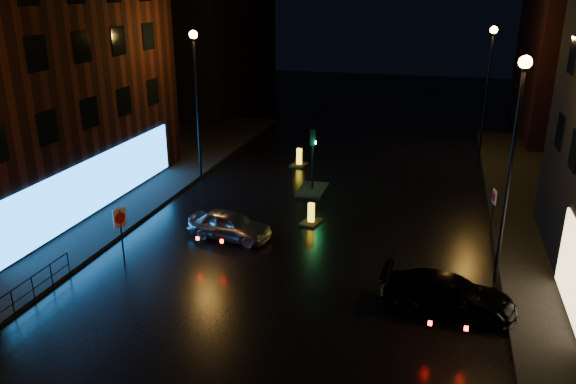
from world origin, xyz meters
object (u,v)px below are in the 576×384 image
object	(u,v)px
silver_hatchback	(230,225)
road_sign_right	(494,200)
dark_sedan	(448,294)
bollard_far	(299,162)
road_sign_left	(120,223)
traffic_signal	(312,182)
bollard_near	(311,219)

from	to	relation	value
silver_hatchback	road_sign_right	distance (m)	11.86
silver_hatchback	dark_sedan	size ratio (longest dim) A/B	0.82
dark_sedan	bollard_far	size ratio (longest dim) A/B	3.27
bollard_far	road_sign_right	xyz separation A→B (m)	(10.94, -7.47, 1.27)
dark_sedan	road_sign_left	size ratio (longest dim) A/B	1.89
silver_hatchback	bollard_far	bearing A→B (deg)	5.69
road_sign_left	road_sign_right	bearing A→B (deg)	49.61
dark_sedan	road_sign_left	xyz separation A→B (m)	(-12.54, 0.19, 1.13)
traffic_signal	road_sign_right	size ratio (longest dim) A/B	1.71
traffic_signal	bollard_far	size ratio (longest dim) A/B	2.50
traffic_signal	dark_sedan	distance (m)	12.96
traffic_signal	dark_sedan	size ratio (longest dim) A/B	0.76
traffic_signal	bollard_far	world-z (taller)	traffic_signal
silver_hatchback	road_sign_right	xyz separation A→B (m)	(11.18, 3.87, 0.88)
road_sign_right	bollard_far	bearing A→B (deg)	-47.10
road_sign_right	silver_hatchback	bearing A→B (deg)	6.35
road_sign_left	road_sign_right	distance (m)	16.15
bollard_near	road_sign_left	world-z (taller)	road_sign_left
silver_hatchback	road_sign_right	size ratio (longest dim) A/B	1.85
traffic_signal	road_sign_right	xyz separation A→B (m)	(9.10, -3.22, 1.01)
dark_sedan	bollard_near	distance (m)	8.83
road_sign_left	road_sign_right	size ratio (longest dim) A/B	1.18
dark_sedan	road_sign_right	bearing A→B (deg)	-11.11
traffic_signal	road_sign_right	distance (m)	9.70
bollard_near	silver_hatchback	bearing A→B (deg)	-127.82
road_sign_left	dark_sedan	bearing A→B (deg)	21.76
traffic_signal	road_sign_left	size ratio (longest dim) A/B	1.45
silver_hatchback	dark_sedan	xyz separation A→B (m)	(9.33, -3.64, 0.02)
bollard_near	bollard_far	world-z (taller)	bollard_far
silver_hatchback	dark_sedan	world-z (taller)	dark_sedan
road_sign_left	traffic_signal	bearing A→B (deg)	85.98
traffic_signal	road_sign_right	world-z (taller)	traffic_signal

